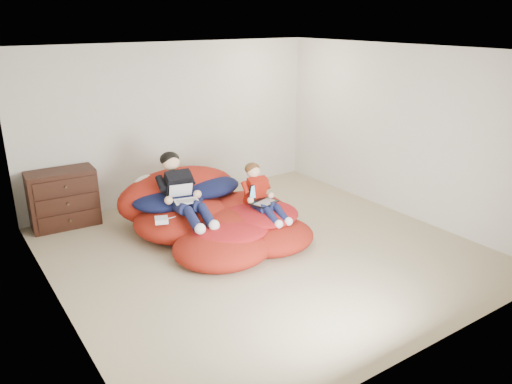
% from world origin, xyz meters
% --- Properties ---
extents(room_shell, '(5.10, 5.10, 2.77)m').
position_xyz_m(room_shell, '(0.00, 0.00, 0.22)').
color(room_shell, tan).
rests_on(room_shell, ground).
extents(dresser, '(0.94, 0.54, 0.83)m').
position_xyz_m(dresser, '(-1.90, 2.25, 0.41)').
color(dresser, black).
rests_on(dresser, ground).
extents(beanbag_pile, '(2.26, 2.37, 0.88)m').
position_xyz_m(beanbag_pile, '(-0.28, 0.81, 0.26)').
color(beanbag_pile, '#A92013').
rests_on(beanbag_pile, ground).
extents(cream_pillow, '(0.45, 0.29, 0.29)m').
position_xyz_m(cream_pillow, '(-0.88, 1.56, 0.62)').
color(cream_pillow, silver).
rests_on(cream_pillow, beanbag_pile).
extents(older_boy, '(0.38, 1.20, 0.81)m').
position_xyz_m(older_boy, '(-0.69, 0.91, 0.72)').
color(older_boy, black).
rests_on(older_boy, beanbag_pile).
extents(younger_boy, '(0.31, 0.88, 0.68)m').
position_xyz_m(younger_boy, '(0.24, 0.40, 0.63)').
color(younger_boy, '#A81D0E').
rests_on(younger_boy, beanbag_pile).
extents(laptop_white, '(0.35, 0.38, 0.21)m').
position_xyz_m(laptop_white, '(-0.69, 0.83, 0.63)').
color(laptop_white, white).
rests_on(laptop_white, older_boy).
extents(laptop_black, '(0.42, 0.40, 0.26)m').
position_xyz_m(laptop_black, '(0.24, 0.39, 0.56)').
color(laptop_black, black).
rests_on(laptop_black, younger_boy).
extents(power_adapter, '(0.21, 0.21, 0.06)m').
position_xyz_m(power_adapter, '(-1.07, 0.72, 0.42)').
color(power_adapter, white).
rests_on(power_adapter, beanbag_pile).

